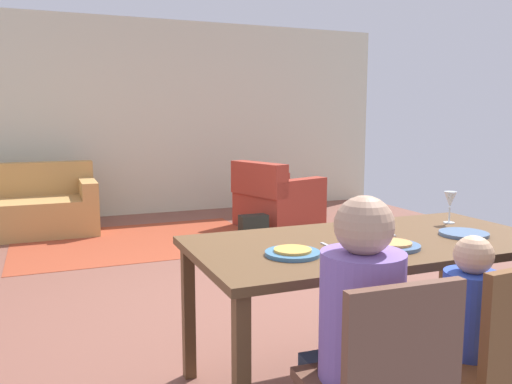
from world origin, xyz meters
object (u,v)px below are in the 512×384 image
at_px(person_man, 355,356).
at_px(armchair, 276,201).
at_px(dining_table, 371,253).
at_px(handbag, 253,226).
at_px(plate_near_child, 394,246).
at_px(plate_near_man, 293,253).
at_px(wine_glass, 450,201).
at_px(person_child, 461,354).
at_px(dining_chair_child, 498,358).
at_px(dining_chair_man, 382,384).
at_px(plate_near_woman, 464,234).
at_px(couch, 17,209).

distance_m(person_man, armchair, 4.72).
distance_m(dining_table, handbag, 3.40).
relative_size(plate_near_child, handbag, 0.78).
xyz_separation_m(plate_near_man, plate_near_child, (0.50, -0.06, 0.00)).
height_order(wine_glass, person_child, wine_glass).
bearing_deg(person_child, plate_near_child, 89.76).
xyz_separation_m(dining_chair_child, person_child, (-0.01, 0.17, -0.06)).
relative_size(dining_table, dining_chair_man, 2.10).
bearing_deg(dining_chair_man, person_man, 88.46).
distance_m(plate_near_woman, handbag, 3.45).
bearing_deg(dining_chair_child, dining_table, 90.37).
xyz_separation_m(person_child, handbag, (0.68, 3.93, -0.30)).
bearing_deg(wine_glass, couch, 120.15).
bearing_deg(wine_glass, armchair, 81.83).
bearing_deg(person_man, dining_chair_man, -91.54).
xyz_separation_m(plate_near_child, plate_near_woman, (0.50, 0.08, 0.00)).
distance_m(dining_chair_child, armchair, 4.74).
xyz_separation_m(dining_table, person_man, (-0.50, -0.64, -0.18)).
bearing_deg(person_man, person_child, -0.60).
bearing_deg(plate_near_woman, handbag, 87.09).
relative_size(person_man, dining_chair_child, 1.28).
bearing_deg(dining_chair_child, plate_near_child, 90.48).
xyz_separation_m(couch, handbag, (2.50, -1.16, -0.17)).
distance_m(dining_table, couch, 4.82).
distance_m(plate_near_child, dining_chair_child, 0.69).
bearing_deg(handbag, wine_glass, -90.32).
bearing_deg(plate_near_woman, person_child, -132.71).
bearing_deg(dining_chair_man, person_child, 18.68).
relative_size(dining_table, person_man, 1.64).
bearing_deg(dining_chair_child, person_child, 92.45).
height_order(plate_near_child, person_man, person_man).
relative_size(plate_near_child, dining_chair_child, 0.29).
distance_m(dining_chair_child, person_child, 0.18).
distance_m(dining_chair_man, armchair, 4.89).
xyz_separation_m(plate_near_woman, couch, (-2.32, 4.55, -0.47)).
distance_m(plate_near_man, person_man, 0.58).
height_order(wine_glass, couch, wine_glass).
xyz_separation_m(plate_near_woman, wine_glass, (0.16, 0.28, 0.12)).
distance_m(person_child, couch, 5.41).
height_order(dining_table, handbag, dining_table).
height_order(dining_chair_man, armchair, dining_chair_man).
height_order(plate_near_child, person_child, person_child).
height_order(plate_near_man, dining_chair_man, dining_chair_man).
distance_m(plate_near_child, person_child, 0.57).
distance_m(dining_chair_man, person_man, 0.18).
bearing_deg(dining_chair_child, plate_near_woman, 55.25).
bearing_deg(plate_near_child, person_child, -90.24).
relative_size(person_man, person_child, 1.20).
bearing_deg(person_child, dining_chair_man, -161.32).
xyz_separation_m(dining_chair_man, couch, (-1.32, 5.26, -0.19)).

